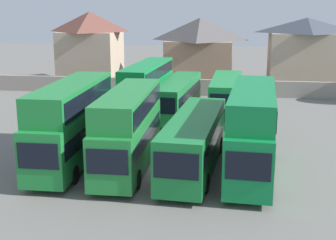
% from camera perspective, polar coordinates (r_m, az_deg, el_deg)
% --- Properties ---
extents(ground, '(140.00, 140.00, 0.00)m').
position_cam_1_polar(ground, '(46.77, 2.57, 1.52)').
color(ground, slate).
extents(depot_boundary_wall, '(56.00, 0.50, 1.80)m').
position_cam_1_polar(depot_boundary_wall, '(53.00, 3.27, 3.97)').
color(depot_boundary_wall, gray).
rests_on(depot_boundary_wall, ground).
extents(bus_1, '(2.72, 11.02, 5.18)m').
position_cam_1_polar(bus_1, '(30.36, -11.51, 0.08)').
color(bus_1, '#1C7F34').
rests_on(bus_1, ground).
extents(bus_2, '(2.69, 10.53, 4.85)m').
position_cam_1_polar(bus_2, '(29.04, -4.80, -0.67)').
color(bus_2, '#1F7D34').
rests_on(bus_2, ground).
extents(bus_3, '(3.41, 11.97, 3.37)m').
position_cam_1_polar(bus_3, '(28.98, 3.22, -2.32)').
color(bus_3, '#177B34').
rests_on(bus_3, ground).
extents(bus_4, '(3.17, 10.97, 5.18)m').
position_cam_1_polar(bus_4, '(28.41, 10.11, -0.80)').
color(bus_4, '#0F7C3A').
rests_on(bus_4, ground).
extents(bus_5, '(3.22, 12.06, 4.71)m').
position_cam_1_polar(bus_5, '(43.15, -2.54, 4.07)').
color(bus_5, '#0F873A').
rests_on(bus_5, ground).
extents(bus_6, '(3.40, 11.95, 3.29)m').
position_cam_1_polar(bus_6, '(42.92, 1.13, 2.97)').
color(bus_6, '#20863E').
rests_on(bus_6, ground).
extents(bus_7, '(2.81, 10.31, 3.52)m').
position_cam_1_polar(bus_7, '(43.00, 7.06, 3.05)').
color(bus_7, '#1A8C3E').
rests_on(bus_7, ground).
extents(house_terrace_left, '(7.50, 7.50, 9.02)m').
position_cam_1_polar(house_terrace_left, '(62.50, -9.34, 8.74)').
color(house_terrace_left, tan).
rests_on(house_terrace_left, ground).
extents(house_terrace_centre, '(8.66, 8.28, 8.28)m').
position_cam_1_polar(house_terrace_centre, '(60.94, 3.84, 8.42)').
color(house_terrace_centre, '#9E7A60').
rests_on(house_terrace_centre, ground).
extents(house_terrace_right, '(9.22, 7.24, 8.34)m').
position_cam_1_polar(house_terrace_right, '(61.57, 16.27, 7.97)').
color(house_terrace_right, tan).
rests_on(house_terrace_right, ground).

